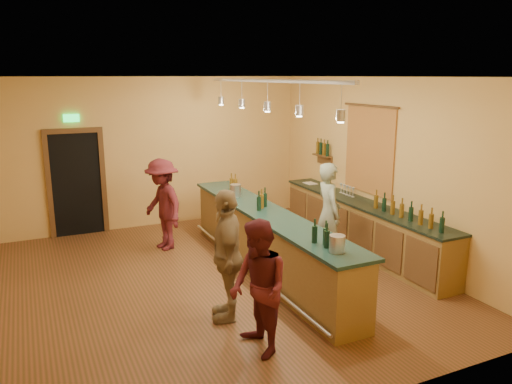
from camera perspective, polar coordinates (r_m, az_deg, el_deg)
name	(u,v)px	position (r m, az deg, el deg)	size (l,w,h in m)	color
floor	(216,281)	(8.17, -4.60, -10.06)	(7.00, 7.00, 0.00)	#4F3616
ceiling	(212,77)	(7.51, -5.06, 12.98)	(6.50, 7.00, 0.02)	silver
wall_back	(158,152)	(10.99, -11.19, 4.46)	(6.50, 0.02, 3.20)	#DBA552
wall_front	(347,257)	(4.68, 10.34, -7.30)	(6.50, 0.02, 3.20)	#DBA552
wall_right	(383,167)	(9.30, 14.34, 2.73)	(0.02, 7.00, 3.20)	#DBA552
doorway	(76,181)	(10.77, -19.84, 1.19)	(1.15, 0.09, 2.48)	black
tapestry	(369,151)	(9.55, 12.82, 4.61)	(0.03, 1.40, 1.60)	maroon
bottle_shelf	(323,150)	(10.76, 7.64, 4.76)	(0.17, 0.55, 0.54)	#4C3616
back_counter	(362,226)	(9.52, 11.97, -3.80)	(0.60, 4.55, 1.27)	brown
tasting_bar	(267,237)	(8.29, 1.23, -5.19)	(0.73, 5.10, 1.38)	brown
pendant_track	(267,91)	(7.87, 1.32, 11.45)	(0.11, 4.60, 0.50)	silver
bartender	(329,213)	(8.75, 8.30, -2.41)	(0.65, 0.42, 1.78)	gray
customer_a	(259,288)	(5.89, 0.29, -10.96)	(0.79, 0.62, 1.62)	#59191E
customer_b	(227,255)	(6.68, -3.34, -7.19)	(1.05, 0.44, 1.79)	#997A51
customer_c	(163,204)	(9.50, -10.61, -1.41)	(1.12, 0.64, 1.73)	#59191E
bar_stool	(265,213)	(10.14, 0.98, -2.44)	(0.31, 0.31, 0.64)	olive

